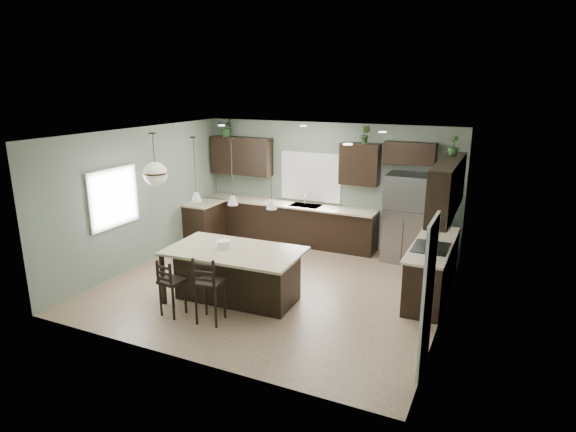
# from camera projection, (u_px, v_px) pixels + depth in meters

# --- Properties ---
(ground) EXTENTS (6.00, 6.00, 0.00)m
(ground) POSITION_uv_depth(u_px,v_px,m) (274.00, 285.00, 8.96)
(ground) COLOR #9E8466
(ground) RESTS_ON ground
(pantry_door) EXTENTS (0.04, 0.82, 2.04)m
(pantry_door) POSITION_uv_depth(u_px,v_px,m) (428.00, 295.00, 6.13)
(pantry_door) COLOR white
(pantry_door) RESTS_ON ground
(window_back) EXTENTS (1.35, 0.02, 1.00)m
(window_back) POSITION_uv_depth(u_px,v_px,m) (311.00, 177.00, 11.10)
(window_back) COLOR white
(window_back) RESTS_ON room_shell
(window_left) EXTENTS (0.02, 1.10, 1.00)m
(window_left) POSITION_uv_depth(u_px,v_px,m) (113.00, 198.00, 9.06)
(window_left) COLOR white
(window_left) RESTS_ON room_shell
(left_return_cabs) EXTENTS (0.60, 0.90, 0.90)m
(left_return_cabs) POSITION_uv_depth(u_px,v_px,m) (204.00, 222.00, 11.42)
(left_return_cabs) COLOR black
(left_return_cabs) RESTS_ON ground
(left_return_countertop) EXTENTS (0.66, 0.96, 0.04)m
(left_return_countertop) POSITION_uv_depth(u_px,v_px,m) (204.00, 203.00, 11.29)
(left_return_countertop) COLOR beige
(left_return_countertop) RESTS_ON left_return_cabs
(back_lower_cabs) EXTENTS (4.20, 0.60, 0.90)m
(back_lower_cabs) POSITION_uv_depth(u_px,v_px,m) (288.00, 223.00, 11.33)
(back_lower_cabs) COLOR black
(back_lower_cabs) RESTS_ON ground
(back_countertop) EXTENTS (4.20, 0.66, 0.04)m
(back_countertop) POSITION_uv_depth(u_px,v_px,m) (288.00, 204.00, 11.19)
(back_countertop) COLOR beige
(back_countertop) RESTS_ON back_lower_cabs
(sink_inset) EXTENTS (0.70, 0.45, 0.01)m
(sink_inset) POSITION_uv_depth(u_px,v_px,m) (306.00, 205.00, 11.00)
(sink_inset) COLOR gray
(sink_inset) RESTS_ON back_countertop
(faucet) EXTENTS (0.02, 0.02, 0.28)m
(faucet) POSITION_uv_depth(u_px,v_px,m) (305.00, 200.00, 10.94)
(faucet) COLOR silver
(faucet) RESTS_ON back_countertop
(back_upper_left) EXTENTS (1.55, 0.34, 0.90)m
(back_upper_left) POSITION_uv_depth(u_px,v_px,m) (241.00, 156.00, 11.57)
(back_upper_left) COLOR black
(back_upper_left) RESTS_ON room_shell
(back_upper_right) EXTENTS (0.85, 0.34, 0.90)m
(back_upper_right) POSITION_uv_depth(u_px,v_px,m) (360.00, 164.00, 10.37)
(back_upper_right) COLOR black
(back_upper_right) RESTS_ON room_shell
(fridge_header) EXTENTS (1.05, 0.34, 0.45)m
(fridge_header) POSITION_uv_depth(u_px,v_px,m) (410.00, 153.00, 9.87)
(fridge_header) COLOR black
(fridge_header) RESTS_ON room_shell
(right_lower_cabs) EXTENTS (0.60, 2.35, 0.90)m
(right_lower_cabs) POSITION_uv_depth(u_px,v_px,m) (432.00, 269.00, 8.51)
(right_lower_cabs) COLOR black
(right_lower_cabs) RESTS_ON ground
(right_countertop) EXTENTS (0.66, 2.35, 0.04)m
(right_countertop) POSITION_uv_depth(u_px,v_px,m) (433.00, 244.00, 8.39)
(right_countertop) COLOR beige
(right_countertop) RESTS_ON right_lower_cabs
(cooktop) EXTENTS (0.58, 0.75, 0.02)m
(cooktop) POSITION_uv_depth(u_px,v_px,m) (431.00, 247.00, 8.15)
(cooktop) COLOR black
(cooktop) RESTS_ON right_countertop
(wall_oven_front) EXTENTS (0.01, 0.72, 0.60)m
(wall_oven_front) POSITION_uv_depth(u_px,v_px,m) (412.00, 272.00, 8.39)
(wall_oven_front) COLOR gray
(wall_oven_front) RESTS_ON right_lower_cabs
(right_upper_cabs) EXTENTS (0.34, 2.35, 0.90)m
(right_upper_cabs) POSITION_uv_depth(u_px,v_px,m) (447.00, 187.00, 8.06)
(right_upper_cabs) COLOR black
(right_upper_cabs) RESTS_ON room_shell
(microwave) EXTENTS (0.40, 0.75, 0.40)m
(microwave) POSITION_uv_depth(u_px,v_px,m) (440.00, 214.00, 7.94)
(microwave) COLOR gray
(microwave) RESTS_ON right_upper_cabs
(refrigerator) EXTENTS (0.90, 0.74, 1.85)m
(refrigerator) POSITION_uv_depth(u_px,v_px,m) (407.00, 218.00, 10.01)
(refrigerator) COLOR gray
(refrigerator) RESTS_ON ground
(kitchen_island) EXTENTS (2.32, 1.38, 0.92)m
(kitchen_island) POSITION_uv_depth(u_px,v_px,m) (235.00, 275.00, 8.22)
(kitchen_island) COLOR black
(kitchen_island) RESTS_ON ground
(serving_dish) EXTENTS (0.24, 0.24, 0.14)m
(serving_dish) POSITION_uv_depth(u_px,v_px,m) (224.00, 244.00, 8.15)
(serving_dish) COLOR white
(serving_dish) RESTS_ON kitchen_island
(bar_stool_left) EXTENTS (0.39, 0.39, 0.96)m
(bar_stool_left) POSITION_uv_depth(u_px,v_px,m) (172.00, 287.00, 7.70)
(bar_stool_left) COLOR black
(bar_stool_left) RESTS_ON ground
(bar_stool_center) EXTENTS (0.46, 0.46, 1.11)m
(bar_stool_center) POSITION_uv_depth(u_px,v_px,m) (210.00, 289.00, 7.45)
(bar_stool_center) COLOR black
(bar_stool_center) RESTS_ON ground
(pendant_left) EXTENTS (0.17, 0.17, 1.10)m
(pendant_left) POSITION_uv_depth(u_px,v_px,m) (195.00, 169.00, 8.00)
(pendant_left) COLOR silver
(pendant_left) RESTS_ON room_shell
(pendant_center) EXTENTS (0.17, 0.17, 1.10)m
(pendant_center) POSITION_uv_depth(u_px,v_px,m) (232.00, 172.00, 7.74)
(pendant_center) COLOR white
(pendant_center) RESTS_ON room_shell
(pendant_right) EXTENTS (0.17, 0.17, 1.10)m
(pendant_right) POSITION_uv_depth(u_px,v_px,m) (271.00, 175.00, 7.48)
(pendant_right) COLOR white
(pendant_right) RESTS_ON room_shell
(chandelier) EXTENTS (0.48, 0.48, 0.97)m
(chandelier) POSITION_uv_depth(u_px,v_px,m) (154.00, 159.00, 8.61)
(chandelier) COLOR #F3EBC7
(chandelier) RESTS_ON room_shell
(plant_back_left) EXTENTS (0.43, 0.38, 0.43)m
(plant_back_left) POSITION_uv_depth(u_px,v_px,m) (227.00, 127.00, 11.52)
(plant_back_left) COLOR #23481F
(plant_back_left) RESTS_ON back_upper_left
(plant_back_right) EXTENTS (0.22, 0.18, 0.38)m
(plant_back_right) POSITION_uv_depth(u_px,v_px,m) (365.00, 134.00, 10.14)
(plant_back_right) COLOR #2E4A20
(plant_back_right) RESTS_ON back_upper_right
(plant_right_wall) EXTENTS (0.25, 0.25, 0.34)m
(plant_right_wall) POSITION_uv_depth(u_px,v_px,m) (454.00, 146.00, 8.49)
(plant_right_wall) COLOR #2E5224
(plant_right_wall) RESTS_ON right_upper_cabs
(room_shell) EXTENTS (6.00, 6.00, 6.00)m
(room_shell) POSITION_uv_depth(u_px,v_px,m) (273.00, 196.00, 8.51)
(room_shell) COLOR slate
(room_shell) RESTS_ON ground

